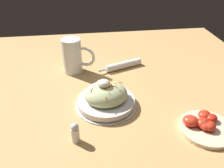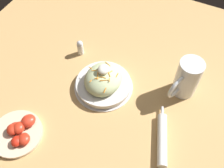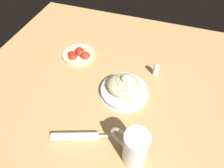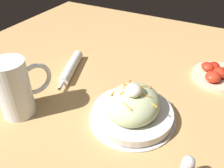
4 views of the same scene
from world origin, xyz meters
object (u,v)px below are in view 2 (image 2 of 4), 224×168
object	(u,v)px
salad_plate	(103,81)
napkin_roll	(162,139)
beer_mug	(186,80)
tomato_plate	(18,132)
salt_shaker	(80,47)

from	to	relation	value
salad_plate	napkin_roll	distance (m)	0.30
beer_mug	tomato_plate	distance (m)	0.62
tomato_plate	salt_shaker	size ratio (longest dim) A/B	2.52
beer_mug	napkin_roll	bearing A→B (deg)	-0.09
tomato_plate	salt_shaker	distance (m)	0.42
beer_mug	tomato_plate	size ratio (longest dim) A/B	0.90
salad_plate	tomato_plate	distance (m)	0.35
beer_mug	salt_shaker	xyz separation A→B (m)	(0.00, -0.45, -0.03)
salad_plate	beer_mug	xyz separation A→B (m)	(-0.12, 0.28, 0.03)
salt_shaker	tomato_plate	bearing A→B (deg)	-0.49
napkin_roll	tomato_plate	xyz separation A→B (m)	(0.19, -0.45, -0.00)
salad_plate	salt_shaker	bearing A→B (deg)	-124.06
salad_plate	tomato_plate	world-z (taller)	salad_plate
napkin_roll	salt_shaker	bearing A→B (deg)	-116.85
napkin_roll	tomato_plate	distance (m)	0.49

